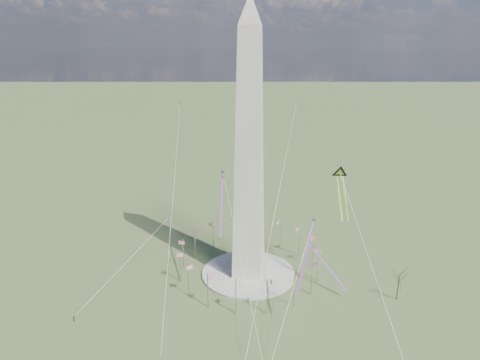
% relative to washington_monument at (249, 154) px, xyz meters
% --- Properties ---
extents(ground, '(2000.00, 2000.00, 0.00)m').
position_rel_washington_monument_xyz_m(ground, '(0.00, 0.00, -47.95)').
color(ground, '#4A582C').
rests_on(ground, ground).
extents(plaza, '(36.00, 36.00, 0.80)m').
position_rel_washington_monument_xyz_m(plaza, '(0.00, 0.00, -47.55)').
color(plaza, beige).
rests_on(plaza, ground).
extents(washington_monument, '(15.56, 15.56, 100.00)m').
position_rel_washington_monument_xyz_m(washington_monument, '(0.00, 0.00, 0.00)').
color(washington_monument, beige).
rests_on(washington_monument, plaza).
extents(flagpole_ring, '(54.40, 54.40, 13.00)m').
position_rel_washington_monument_xyz_m(flagpole_ring, '(-0.00, -0.00, -40.68)').
color(flagpole_ring, '#B1B4B7').
rests_on(flagpole_ring, ground).
extents(tree_near, '(7.94, 7.94, 13.89)m').
position_rel_washington_monument_xyz_m(tree_near, '(53.54, -7.88, -38.05)').
color(tree_near, '#4F3930').
rests_on(tree_near, ground).
extents(person_west, '(1.21, 1.21, 1.98)m').
position_rel_washington_monument_xyz_m(person_west, '(-50.35, -38.94, -46.96)').
color(person_west, gray).
rests_on(person_west, ground).
extents(kite_delta_black, '(6.98, 18.44, 15.13)m').
position_rel_washington_monument_xyz_m(kite_delta_black, '(32.24, 6.71, -8.34)').
color(kite_delta_black, black).
rests_on(kite_delta_black, ground).
extents(kite_diamond_purple, '(2.29, 3.39, 10.04)m').
position_rel_washington_monument_xyz_m(kite_diamond_purple, '(-32.47, 5.12, -29.18)').
color(kite_diamond_purple, navy).
rests_on(kite_diamond_purple, ground).
extents(kite_streamer_left, '(5.17, 23.30, 16.08)m').
position_rel_washington_monument_xyz_m(kite_streamer_left, '(22.38, -13.84, -26.40)').
color(kite_streamer_left, red).
rests_on(kite_streamer_left, ground).
extents(kite_streamer_mid, '(5.51, 23.31, 16.11)m').
position_rel_washington_monument_xyz_m(kite_streamer_mid, '(-8.54, -6.79, -12.91)').
color(kite_streamer_mid, red).
rests_on(kite_streamer_mid, ground).
extents(kite_streamer_right, '(15.47, 13.15, 13.15)m').
position_rel_washington_monument_xyz_m(kite_streamer_right, '(27.20, -2.61, -37.29)').
color(kite_streamer_right, red).
rests_on(kite_streamer_right, ground).
extents(kite_small_red, '(1.28, 2.16, 5.16)m').
position_rel_washington_monument_xyz_m(kite_small_red, '(-34.43, 30.32, 13.27)').
color(kite_small_red, red).
rests_on(kite_small_red, ground).
extents(kite_small_white, '(1.22, 2.03, 4.76)m').
position_rel_washington_monument_xyz_m(kite_small_white, '(13.66, 45.99, 11.54)').
color(kite_small_white, white).
rests_on(kite_small_white, ground).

